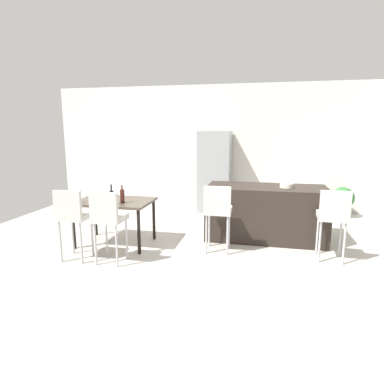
{
  "coord_description": "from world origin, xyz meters",
  "views": [
    {
      "loc": [
        0.12,
        -4.72,
        1.87
      ],
      "look_at": [
        -1.0,
        0.43,
        0.85
      ],
      "focal_mm": 30.26,
      "sensor_mm": 36.0,
      "label": 1
    }
  ],
  "objects": [
    {
      "name": "ground_plane",
      "position": [
        0.0,
        0.0,
        0.0
      ],
      "size": [
        10.0,
        10.0,
        0.0
      ],
      "primitive_type": "plane",
      "color": "#ADA89E"
    },
    {
      "name": "back_wall",
      "position": [
        0.0,
        3.05,
        1.45
      ],
      "size": [
        10.0,
        0.12,
        2.9
      ],
      "primitive_type": "cube",
      "color": "silver",
      "rests_on": "ground_plane"
    },
    {
      "name": "kitchen_island",
      "position": [
        0.21,
        0.83,
        0.46
      ],
      "size": [
        2.0,
        0.86,
        0.92
      ],
      "primitive_type": "cube",
      "color": "black",
      "rests_on": "ground_plane"
    },
    {
      "name": "bar_chair_left",
      "position": [
        -0.51,
        0.02,
        0.7
      ],
      "size": [
        0.41,
        0.41,
        1.05
      ],
      "color": "beige",
      "rests_on": "ground_plane"
    },
    {
      "name": "bar_chair_middle",
      "position": [
        1.13,
        0.02,
        0.7
      ],
      "size": [
        0.42,
        0.42,
        1.05
      ],
      "color": "beige",
      "rests_on": "ground_plane"
    },
    {
      "name": "dining_table",
      "position": [
        -2.21,
        0.03,
        0.66
      ],
      "size": [
        1.22,
        0.82,
        0.74
      ],
      "color": "#4C4238",
      "rests_on": "ground_plane"
    },
    {
      "name": "dining_chair_near",
      "position": [
        -2.48,
        -0.74,
        0.7
      ],
      "size": [
        0.41,
        0.41,
        1.05
      ],
      "color": "beige",
      "rests_on": "ground_plane"
    },
    {
      "name": "dining_chair_far",
      "position": [
        -1.93,
        -0.74,
        0.7
      ],
      "size": [
        0.41,
        0.41,
        1.05
      ],
      "color": "beige",
      "rests_on": "ground_plane"
    },
    {
      "name": "wine_bottle_left",
      "position": [
        -2.0,
        -0.12,
        0.85
      ],
      "size": [
        0.07,
        0.07,
        0.29
      ],
      "color": "#471E19",
      "rests_on": "dining_table"
    },
    {
      "name": "wine_bottle_far",
      "position": [
        -2.1,
        -0.27,
        0.86
      ],
      "size": [
        0.06,
        0.06,
        0.31
      ],
      "color": "black",
      "rests_on": "dining_table"
    },
    {
      "name": "wine_glass_middle",
      "position": [
        -2.4,
        0.06,
        0.86
      ],
      "size": [
        0.07,
        0.07,
        0.17
      ],
      "color": "silver",
      "rests_on": "dining_table"
    },
    {
      "name": "wine_glass_right",
      "position": [
        -2.63,
        -0.29,
        0.86
      ],
      "size": [
        0.07,
        0.07,
        0.17
      ],
      "color": "silver",
      "rests_on": "dining_table"
    },
    {
      "name": "wine_glass_near",
      "position": [
        -2.19,
        -0.15,
        0.86
      ],
      "size": [
        0.07,
        0.07,
        0.17
      ],
      "color": "silver",
      "rests_on": "dining_table"
    },
    {
      "name": "refrigerator",
      "position": [
        -0.94,
        2.61,
        0.92
      ],
      "size": [
        0.72,
        0.68,
        1.84
      ],
      "primitive_type": "cube",
      "color": "#939699",
      "rests_on": "ground_plane"
    },
    {
      "name": "fruit_bowl",
      "position": [
        0.53,
        0.8,
        0.96
      ],
      "size": [
        0.22,
        0.22,
        0.07
      ],
      "primitive_type": "cylinder",
      "color": "beige",
      "rests_on": "kitchen_island"
    },
    {
      "name": "potted_plant",
      "position": [
        1.84,
        2.6,
        0.39
      ],
      "size": [
        0.47,
        0.47,
        0.66
      ],
      "color": "#38383D",
      "rests_on": "ground_plane"
    }
  ]
}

